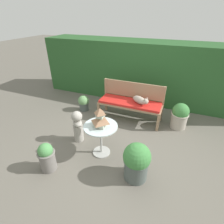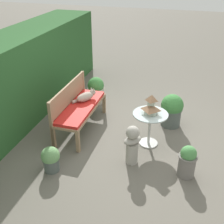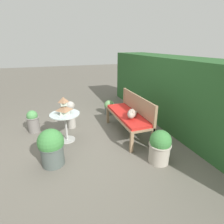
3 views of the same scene
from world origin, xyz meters
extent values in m
plane|color=#666056|center=(0.00, 0.00, 0.00)|extent=(30.00, 30.00, 0.00)
cube|color=#285628|center=(0.00, 2.50, 0.85)|extent=(6.40, 1.06, 1.71)
cube|color=#937556|center=(-0.81, 0.80, 0.21)|extent=(0.06, 0.06, 0.41)
cube|color=#937556|center=(0.68, 0.80, 0.21)|extent=(0.06, 0.06, 0.41)
cube|color=#937556|center=(-0.81, 1.27, 0.21)|extent=(0.06, 0.06, 0.41)
cube|color=#937556|center=(0.68, 1.27, 0.21)|extent=(0.06, 0.06, 0.41)
cube|color=#937556|center=(-0.07, 1.03, 0.43)|extent=(1.55, 0.53, 0.04)
cube|color=red|center=(-0.07, 1.03, 0.48)|extent=(1.49, 0.49, 0.06)
cube|color=#937556|center=(-0.82, 1.28, 0.46)|extent=(0.06, 0.06, 0.92)
cube|color=#937556|center=(0.68, 1.28, 0.46)|extent=(0.06, 0.06, 0.92)
cube|color=#937556|center=(-0.07, 1.28, 0.72)|extent=(1.49, 0.04, 0.39)
ellipsoid|color=#A89989|center=(0.16, 1.02, 0.60)|extent=(0.43, 0.35, 0.17)
sphere|color=#A89989|center=(0.33, 0.93, 0.63)|extent=(0.13, 0.13, 0.13)
cone|color=#A89989|center=(0.35, 0.96, 0.71)|extent=(0.05, 0.05, 0.06)
cone|color=#A89989|center=(0.31, 0.90, 0.71)|extent=(0.05, 0.05, 0.06)
cylinder|color=#A89989|center=(0.06, 1.17, 0.54)|extent=(0.22, 0.16, 0.06)
cylinder|color=#B7B7B2|center=(-0.21, -0.35, 0.01)|extent=(0.34, 0.34, 0.02)
cylinder|color=#B7B7B2|center=(-0.21, -0.35, 0.31)|extent=(0.04, 0.04, 0.62)
cylinder|color=silver|center=(-0.21, -0.35, 0.63)|extent=(0.62, 0.62, 0.01)
torus|color=#B7B7B2|center=(-0.21, -0.35, 0.62)|extent=(0.63, 0.63, 0.02)
cube|color=#B2BCA8|center=(-0.21, -0.35, 0.67)|extent=(0.20, 0.20, 0.08)
pyramid|color=#936B4C|center=(-0.21, -0.35, 0.76)|extent=(0.27, 0.27, 0.10)
cube|color=#B2BCA8|center=(-0.21, -0.35, 0.85)|extent=(0.12, 0.12, 0.07)
pyramid|color=#936B4C|center=(-0.21, -0.35, 0.94)|extent=(0.17, 0.17, 0.11)
cylinder|color=#A39E93|center=(-0.82, -0.17, 0.19)|extent=(0.20, 0.20, 0.38)
ellipsoid|color=#A39E93|center=(-0.82, -0.17, 0.44)|extent=(0.35, 0.34, 0.12)
sphere|color=#A39E93|center=(-0.82, -0.17, 0.59)|extent=(0.22, 0.22, 0.22)
cylinder|color=#4C5651|center=(-1.39, 1.03, 0.12)|extent=(0.25, 0.25, 0.23)
torus|color=#4C5651|center=(-1.39, 1.03, 0.22)|extent=(0.28, 0.28, 0.03)
sphere|color=#66995B|center=(-1.39, 1.03, 0.29)|extent=(0.30, 0.30, 0.30)
cylinder|color=slate|center=(-0.89, -1.06, 0.19)|extent=(0.27, 0.27, 0.38)
torus|color=slate|center=(-0.89, -1.06, 0.37)|extent=(0.30, 0.30, 0.03)
sphere|color=#4C8E4C|center=(-0.89, -1.06, 0.42)|extent=(0.25, 0.25, 0.25)
cylinder|color=#4C5651|center=(0.56, -0.66, 0.19)|extent=(0.39, 0.39, 0.38)
torus|color=#4C5651|center=(0.56, -0.66, 0.37)|extent=(0.42, 0.42, 0.03)
sphere|color=#3D7F3D|center=(0.56, -0.66, 0.46)|extent=(0.44, 0.44, 0.44)
cylinder|color=#ADA393|center=(1.12, 1.14, 0.18)|extent=(0.36, 0.36, 0.37)
torus|color=#ADA393|center=(1.12, 1.14, 0.35)|extent=(0.40, 0.40, 0.03)
sphere|color=#3D7F3D|center=(1.12, 1.14, 0.43)|extent=(0.38, 0.38, 0.38)
camera|label=1|loc=(0.95, -2.67, 2.43)|focal=28.00mm
camera|label=2|loc=(-4.50, -0.91, 3.05)|focal=45.00mm
camera|label=3|loc=(3.34, -0.53, 1.99)|focal=28.00mm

